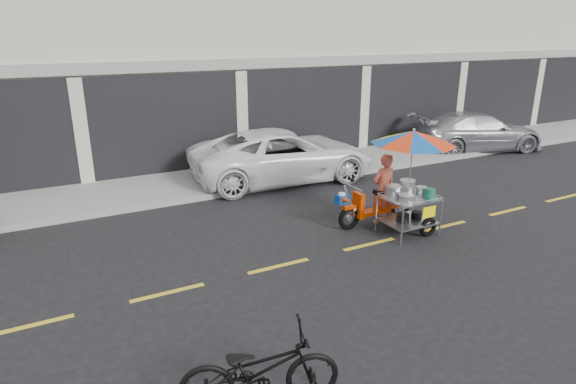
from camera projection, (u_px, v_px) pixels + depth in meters
name	position (u px, v px, depth m)	size (l,w,h in m)	color
ground	(369.00, 244.00, 9.50)	(90.00, 90.00, 0.00)	black
sidewalk	(256.00, 172.00, 14.10)	(45.00, 3.00, 0.15)	gray
shophouse_block	(267.00, 25.00, 18.29)	(36.00, 8.11, 10.40)	beige
centerline	(369.00, 244.00, 9.50)	(42.00, 0.10, 0.01)	gold
white_pickup	(283.00, 155.00, 13.42)	(2.38, 5.17, 1.44)	white
silver_pickup	(477.00, 132.00, 16.79)	(1.87, 4.60, 1.34)	#A3A5AB
near_bicycle	(260.00, 369.00, 5.30)	(0.62, 1.79, 0.94)	black
food_vendor_rig	(401.00, 166.00, 9.84)	(2.17, 1.74, 2.20)	black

